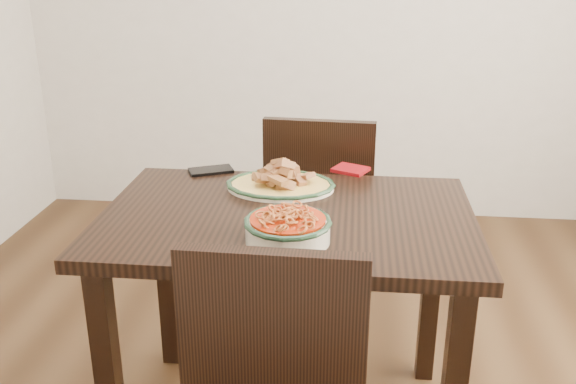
# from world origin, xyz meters

# --- Properties ---
(dining_table) EXTENTS (1.10, 0.73, 0.75)m
(dining_table) POSITION_xyz_m (-0.08, -0.12, 0.64)
(dining_table) COLOR black
(dining_table) RESTS_ON ground
(chair_far) EXTENTS (0.45, 0.45, 0.89)m
(chair_far) POSITION_xyz_m (-0.02, 0.55, 0.50)
(chair_far) COLOR black
(chair_far) RESTS_ON ground
(fish_plate) EXTENTS (0.35, 0.27, 0.11)m
(fish_plate) POSITION_xyz_m (-0.12, 0.09, 0.79)
(fish_plate) COLOR white
(fish_plate) RESTS_ON dining_table
(noodle_bowl) EXTENTS (0.24, 0.24, 0.08)m
(noodle_bowl) POSITION_xyz_m (-0.06, -0.31, 0.79)
(noodle_bowl) COLOR beige
(noodle_bowl) RESTS_ON dining_table
(smartphone) EXTENTS (0.17, 0.13, 0.01)m
(smartphone) POSITION_xyz_m (-0.39, 0.23, 0.76)
(smartphone) COLOR black
(smartphone) RESTS_ON dining_table
(napkin) EXTENTS (0.14, 0.13, 0.01)m
(napkin) POSITION_xyz_m (0.10, 0.29, 0.76)
(napkin) COLOR maroon
(napkin) RESTS_ON dining_table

